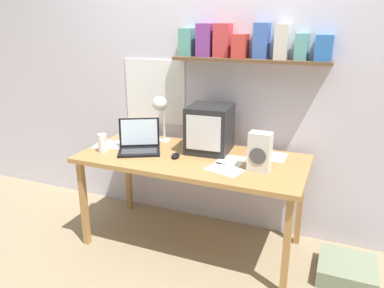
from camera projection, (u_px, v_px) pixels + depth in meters
The scene contains 14 objects.
ground_plane at pixel (192, 243), 3.04m from camera, with size 12.00×12.00×0.00m, color #998667.
back_wall at pixel (215, 74), 3.05m from camera, with size 5.60×0.24×2.60m.
corner_desk at pixel (192, 164), 2.83m from camera, with size 1.69×0.78×0.74m.
crt_monitor at pixel (210, 129), 2.88m from camera, with size 0.34×0.36×0.36m.
laptop at pixel (139, 143), 2.93m from camera, with size 0.41×0.38×0.24m.
desk_lamp at pixel (160, 108), 3.03m from camera, with size 0.12×0.19×0.40m.
juice_glass at pixel (103, 144), 2.90m from camera, with size 0.07×0.07×0.14m.
space_heater at pixel (260, 152), 2.51m from camera, with size 0.15×0.11×0.27m.
computer_mouse at pixel (176, 156), 2.79m from camera, with size 0.08×0.11×0.03m.
printed_handout at pixel (231, 160), 2.73m from camera, with size 0.19×0.21×0.00m.
loose_paper_near_monitor at pixel (267, 156), 2.82m from camera, with size 0.28×0.22×0.00m.
loose_paper_near_laptop at pixel (225, 170), 2.56m from camera, with size 0.28×0.23×0.00m.
open_notebook at pixel (114, 144), 3.08m from camera, with size 0.34×0.29×0.00m.
floor_cushion at pixel (347, 270), 2.61m from camera, with size 0.38×0.38×0.12m.
Camera 1 is at (1.02, -2.44, 1.70)m, focal length 35.00 mm.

